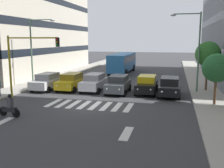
{
  "coord_description": "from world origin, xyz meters",
  "views": [
    {
      "loc": [
        -6.49,
        18.93,
        5.14
      ],
      "look_at": [
        -1.01,
        -3.32,
        1.19
      ],
      "focal_mm": 41.26,
      "sensor_mm": 36.0,
      "label": 1
    }
  ],
  "objects_px": {
    "car_3": "(94,82)",
    "street_tree_1": "(208,54)",
    "street_tree_0": "(217,68)",
    "motorcycle_with_rider": "(10,107)",
    "car_5": "(47,81)",
    "car_0": "(169,86)",
    "car_4": "(71,81)",
    "street_lamp_right": "(35,45)",
    "car_1": "(147,84)",
    "traffic_light_gantry": "(24,56)",
    "car_2": "(118,84)",
    "street_lamp_left": "(194,44)",
    "bus_behind_traffic": "(123,61)"
  },
  "relations": [
    {
      "from": "car_2",
      "to": "car_4",
      "type": "xyz_separation_m",
      "value": [
        5.08,
        -0.37,
        0.0
      ]
    },
    {
      "from": "street_lamp_right",
      "to": "car_0",
      "type": "bearing_deg",
      "value": 175.52
    },
    {
      "from": "street_tree_1",
      "to": "street_tree_0",
      "type": "bearing_deg",
      "value": 90.0
    },
    {
      "from": "car_4",
      "to": "street_lamp_left",
      "type": "bearing_deg",
      "value": -173.38
    },
    {
      "from": "car_0",
      "to": "car_2",
      "type": "relative_size",
      "value": 1.0
    },
    {
      "from": "street_lamp_left",
      "to": "car_5",
      "type": "bearing_deg",
      "value": 7.58
    },
    {
      "from": "car_3",
      "to": "street_tree_1",
      "type": "relative_size",
      "value": 0.92
    },
    {
      "from": "traffic_light_gantry",
      "to": "street_tree_1",
      "type": "xyz_separation_m",
      "value": [
        -15.81,
        -7.13,
        0.01
      ]
    },
    {
      "from": "car_1",
      "to": "street_tree_1",
      "type": "xyz_separation_m",
      "value": [
        -5.67,
        -2.29,
        2.86
      ]
    },
    {
      "from": "car_1",
      "to": "street_tree_1",
      "type": "height_order",
      "value": "street_tree_1"
    },
    {
      "from": "bus_behind_traffic",
      "to": "street_lamp_right",
      "type": "distance_m",
      "value": 15.9
    },
    {
      "from": "bus_behind_traffic",
      "to": "traffic_light_gantry",
      "type": "xyz_separation_m",
      "value": [
        4.77,
        19.46,
        1.88
      ]
    },
    {
      "from": "car_1",
      "to": "street_lamp_left",
      "type": "bearing_deg",
      "value": -163.18
    },
    {
      "from": "bus_behind_traffic",
      "to": "street_tree_0",
      "type": "bearing_deg",
      "value": 121.09
    },
    {
      "from": "car_5",
      "to": "bus_behind_traffic",
      "type": "distance_m",
      "value": 16.05
    },
    {
      "from": "car_3",
      "to": "car_5",
      "type": "xyz_separation_m",
      "value": [
        4.89,
        0.68,
        0.0
      ]
    },
    {
      "from": "street_tree_0",
      "to": "car_2",
      "type": "bearing_deg",
      "value": -21.04
    },
    {
      "from": "street_lamp_right",
      "to": "street_tree_0",
      "type": "height_order",
      "value": "street_lamp_right"
    },
    {
      "from": "street_tree_0",
      "to": "motorcycle_with_rider",
      "type": "bearing_deg",
      "value": 24.29
    },
    {
      "from": "street_tree_0",
      "to": "car_3",
      "type": "bearing_deg",
      "value": -18.72
    },
    {
      "from": "car_0",
      "to": "car_3",
      "type": "distance_m",
      "value": 7.56
    },
    {
      "from": "car_0",
      "to": "car_3",
      "type": "relative_size",
      "value": 1.0
    },
    {
      "from": "car_4",
      "to": "street_lamp_right",
      "type": "bearing_deg",
      "value": -7.44
    },
    {
      "from": "car_0",
      "to": "street_lamp_right",
      "type": "relative_size",
      "value": 0.62
    },
    {
      "from": "car_2",
      "to": "motorcycle_with_rider",
      "type": "xyz_separation_m",
      "value": [
        5.42,
        9.47,
        -0.24
      ]
    },
    {
      "from": "street_tree_1",
      "to": "car_0",
      "type": "bearing_deg",
      "value": 40.01
    },
    {
      "from": "car_2",
      "to": "street_tree_1",
      "type": "xyz_separation_m",
      "value": [
        -8.4,
        -2.76,
        2.86
      ]
    },
    {
      "from": "car_2",
      "to": "street_lamp_right",
      "type": "bearing_deg",
      "value": -5.65
    },
    {
      "from": "car_1",
      "to": "street_tree_0",
      "type": "xyz_separation_m",
      "value": [
        -5.68,
        3.71,
        2.11
      ]
    },
    {
      "from": "car_3",
      "to": "motorcycle_with_rider",
      "type": "relative_size",
      "value": 2.62
    },
    {
      "from": "car_2",
      "to": "car_3",
      "type": "distance_m",
      "value": 2.69
    },
    {
      "from": "car_3",
      "to": "street_lamp_left",
      "type": "height_order",
      "value": "street_lamp_left"
    },
    {
      "from": "street_lamp_right",
      "to": "car_2",
      "type": "bearing_deg",
      "value": 174.35
    },
    {
      "from": "car_0",
      "to": "car_4",
      "type": "xyz_separation_m",
      "value": [
        9.96,
        -0.56,
        0.0
      ]
    },
    {
      "from": "car_2",
      "to": "traffic_light_gantry",
      "type": "height_order",
      "value": "traffic_light_gantry"
    },
    {
      "from": "car_2",
      "to": "car_1",
      "type": "bearing_deg",
      "value": -170.12
    },
    {
      "from": "motorcycle_with_rider",
      "to": "street_lamp_right",
      "type": "height_order",
      "value": "street_lamp_right"
    },
    {
      "from": "street_lamp_left",
      "to": "street_lamp_right",
      "type": "distance_m",
      "value": 16.37
    },
    {
      "from": "car_0",
      "to": "car_2",
      "type": "distance_m",
      "value": 4.88
    },
    {
      "from": "motorcycle_with_rider",
      "to": "street_lamp_left",
      "type": "xyz_separation_m",
      "value": [
        -12.42,
        -11.24,
        4.09
      ]
    },
    {
      "from": "street_lamp_right",
      "to": "car_4",
      "type": "bearing_deg",
      "value": 172.56
    },
    {
      "from": "car_0",
      "to": "bus_behind_traffic",
      "type": "xyz_separation_m",
      "value": [
        7.52,
        -15.28,
        0.97
      ]
    },
    {
      "from": "car_1",
      "to": "traffic_light_gantry",
      "type": "bearing_deg",
      "value": 25.54
    },
    {
      "from": "bus_behind_traffic",
      "to": "street_tree_1",
      "type": "distance_m",
      "value": 16.66
    },
    {
      "from": "street_lamp_right",
      "to": "street_tree_0",
      "type": "relative_size",
      "value": 1.82
    },
    {
      "from": "car_2",
      "to": "car_4",
      "type": "height_order",
      "value": "same"
    },
    {
      "from": "traffic_light_gantry",
      "to": "street_lamp_left",
      "type": "xyz_separation_m",
      "value": [
        -14.42,
        -6.14,
        0.99
      ]
    },
    {
      "from": "car_1",
      "to": "street_lamp_left",
      "type": "distance_m",
      "value": 5.9
    },
    {
      "from": "car_2",
      "to": "traffic_light_gantry",
      "type": "relative_size",
      "value": 0.81
    },
    {
      "from": "car_0",
      "to": "motorcycle_with_rider",
      "type": "xyz_separation_m",
      "value": [
        10.3,
        9.28,
        -0.24
      ]
    }
  ]
}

